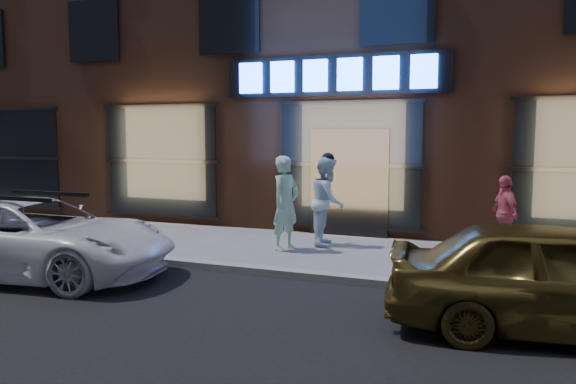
{
  "coord_description": "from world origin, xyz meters",
  "views": [
    {
      "loc": [
        3.32,
        -8.26,
        2.32
      ],
      "look_at": [
        -0.56,
        1.6,
        1.2
      ],
      "focal_mm": 35.0,
      "sensor_mm": 36.0,
      "label": 1
    }
  ],
  "objects_px": {
    "man_cap": "(328,201)",
    "passerby": "(504,214)",
    "white_suv": "(33,238)",
    "gold_sedan": "(562,278)",
    "man_bowtie": "(286,203)"
  },
  "relations": [
    {
      "from": "man_bowtie",
      "to": "white_suv",
      "type": "bearing_deg",
      "value": 157.57
    },
    {
      "from": "passerby",
      "to": "gold_sedan",
      "type": "relative_size",
      "value": 0.38
    },
    {
      "from": "white_suv",
      "to": "gold_sedan",
      "type": "bearing_deg",
      "value": -97.47
    },
    {
      "from": "man_cap",
      "to": "passerby",
      "type": "bearing_deg",
      "value": -92.02
    },
    {
      "from": "man_cap",
      "to": "passerby",
      "type": "distance_m",
      "value": 3.47
    },
    {
      "from": "man_bowtie",
      "to": "gold_sedan",
      "type": "relative_size",
      "value": 0.48
    },
    {
      "from": "man_bowtie",
      "to": "gold_sedan",
      "type": "distance_m",
      "value": 5.73
    },
    {
      "from": "man_bowtie",
      "to": "white_suv",
      "type": "height_order",
      "value": "man_bowtie"
    },
    {
      "from": "man_cap",
      "to": "passerby",
      "type": "xyz_separation_m",
      "value": [
        3.43,
        0.56,
        -0.16
      ]
    },
    {
      "from": "man_bowtie",
      "to": "white_suv",
      "type": "xyz_separation_m",
      "value": [
        -3.03,
        -3.43,
        -0.3
      ]
    },
    {
      "from": "passerby",
      "to": "white_suv",
      "type": "relative_size",
      "value": 0.33
    },
    {
      "from": "white_suv",
      "to": "passerby",
      "type": "bearing_deg",
      "value": -64.44
    },
    {
      "from": "white_suv",
      "to": "gold_sedan",
      "type": "relative_size",
      "value": 1.16
    },
    {
      "from": "man_cap",
      "to": "passerby",
      "type": "relative_size",
      "value": 1.22
    },
    {
      "from": "man_cap",
      "to": "white_suv",
      "type": "height_order",
      "value": "man_cap"
    }
  ]
}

